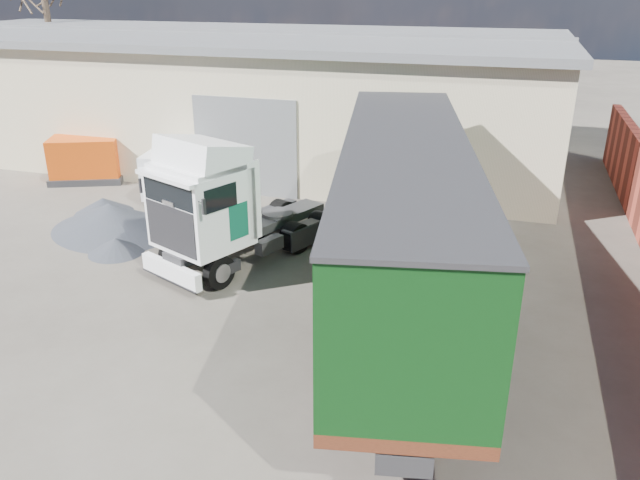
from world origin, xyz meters
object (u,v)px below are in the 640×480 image
(panel_van, at_px, (182,168))
(orange_skip, at_px, (87,162))
(tractor_unit, at_px, (223,212))
(box_trailer, at_px, (403,210))

(panel_van, height_order, orange_skip, panel_van)
(tractor_unit, bearing_deg, box_trailer, 11.09)
(box_trailer, distance_m, panel_van, 11.80)
(panel_van, bearing_deg, orange_skip, 169.25)
(box_trailer, bearing_deg, panel_van, 133.56)
(tractor_unit, bearing_deg, panel_van, 150.97)
(box_trailer, bearing_deg, tractor_unit, 156.94)
(tractor_unit, relative_size, box_trailer, 0.46)
(tractor_unit, height_order, orange_skip, tractor_unit)
(box_trailer, height_order, panel_van, box_trailer)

